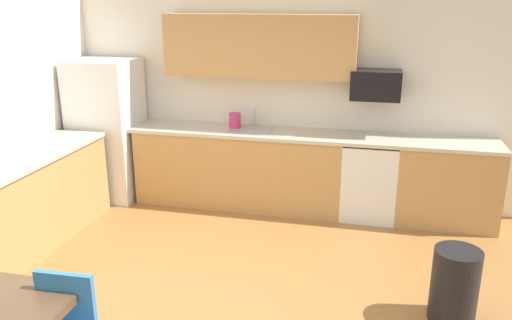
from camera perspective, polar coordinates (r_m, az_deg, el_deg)
name	(u,v)px	position (r m, az deg, el deg)	size (l,w,h in m)	color
ground_plane	(227,316)	(4.32, -3.19, -16.81)	(12.00, 12.00, 0.00)	#9E6B38
wall_back	(288,92)	(6.24, 3.52, 7.55)	(5.80, 0.10, 2.70)	silver
cabinet_run_back	(239,169)	(6.24, -1.85, -0.97)	(2.47, 0.60, 0.90)	tan
cabinet_run_back_right	(446,184)	(6.10, 20.27, -2.54)	(1.08, 0.60, 0.90)	tan
cabinet_run_left	(31,202)	(5.73, -23.57, -4.23)	(0.60, 2.00, 0.90)	tan
countertop_back	(282,134)	(5.99, 2.86, 2.93)	(4.80, 0.64, 0.04)	beige
countertop_left	(25,157)	(5.58, -24.16, 0.26)	(0.64, 2.00, 0.04)	beige
upper_cabinets_back	(259,46)	(6.01, 0.36, 12.49)	(2.20, 0.34, 0.70)	tan
refrigerator	(108,130)	(6.67, -16.04, 3.24)	(0.76, 0.70, 1.72)	white
oven_range	(369,178)	(6.04, 12.37, -1.97)	(0.60, 0.60, 0.91)	white
microwave	(376,85)	(5.88, 13.07, 8.09)	(0.54, 0.36, 0.32)	black
sink_basin	(251,135)	(6.08, -0.53, 2.77)	(0.48, 0.40, 0.14)	#A5A8AD
sink_faucet	(255,118)	(6.21, -0.14, 4.62)	(0.02, 0.02, 0.24)	#B2B5BA
trash_bin	(455,285)	(4.39, 21.06, -12.79)	(0.36, 0.36, 0.60)	black
kettle	(235,122)	(6.14, -2.34, 4.27)	(0.14, 0.14, 0.20)	#CC3372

